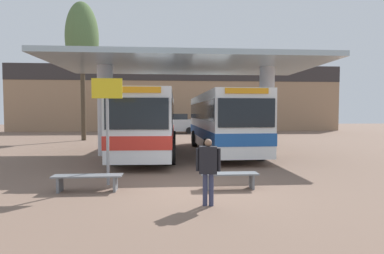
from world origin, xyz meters
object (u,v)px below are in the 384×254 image
at_px(transit_bus_left_bay, 150,121).
at_px(info_sign_platform, 107,110).
at_px(waiting_bench_mid_platform, 88,179).
at_px(transit_bus_center_bay, 221,120).
at_px(pedestrian_waiting, 208,165).
at_px(poplar_tree_behind_left, 82,39).
at_px(waiting_bench_near_pillar, 229,177).
at_px(parked_car_street, 176,124).

height_order(transit_bus_left_bay, info_sign_platform, info_sign_platform).
distance_m(waiting_bench_mid_platform, info_sign_platform, 2.10).
bearing_deg(transit_bus_center_bay, pedestrian_waiting, 77.03).
xyz_separation_m(transit_bus_left_bay, transit_bus_center_bay, (3.94, 0.67, 0.02)).
distance_m(transit_bus_left_bay, waiting_bench_mid_platform, 7.67).
bearing_deg(poplar_tree_behind_left, pedestrian_waiting, -65.92).
bearing_deg(waiting_bench_near_pillar, poplar_tree_behind_left, 118.40).
bearing_deg(poplar_tree_behind_left, waiting_bench_mid_platform, -73.88).
bearing_deg(poplar_tree_behind_left, transit_bus_center_bay, -38.66).
bearing_deg(pedestrian_waiting, parked_car_street, 99.90).
distance_m(pedestrian_waiting, parked_car_street, 25.16).
height_order(transit_bus_left_bay, transit_bus_center_bay, transit_bus_center_bay).
relative_size(transit_bus_left_bay, info_sign_platform, 3.28).
xyz_separation_m(transit_bus_center_bay, parked_car_street, (-2.22, 15.51, -0.76)).
bearing_deg(transit_bus_center_bay, waiting_bench_mid_platform, 56.10).
relative_size(poplar_tree_behind_left, parked_car_street, 2.54).
bearing_deg(transit_bus_left_bay, info_sign_platform, 84.22).
relative_size(waiting_bench_near_pillar, poplar_tree_behind_left, 0.15).
height_order(pedestrian_waiting, poplar_tree_behind_left, poplar_tree_behind_left).
relative_size(waiting_bench_mid_platform, poplar_tree_behind_left, 0.17).
height_order(transit_bus_center_bay, info_sign_platform, info_sign_platform).
relative_size(pedestrian_waiting, parked_car_street, 0.37).
height_order(transit_bus_center_bay, waiting_bench_near_pillar, transit_bus_center_bay).
xyz_separation_m(waiting_bench_near_pillar, info_sign_platform, (-3.59, 0.70, 1.95)).
xyz_separation_m(waiting_bench_near_pillar, pedestrian_waiting, (-0.81, -1.53, 0.63)).
bearing_deg(poplar_tree_behind_left, waiting_bench_near_pillar, -61.60).
bearing_deg(waiting_bench_mid_platform, waiting_bench_near_pillar, 0.00).
relative_size(waiting_bench_mid_platform, pedestrian_waiting, 1.20).
height_order(info_sign_platform, pedestrian_waiting, info_sign_platform).
height_order(waiting_bench_near_pillar, parked_car_street, parked_car_street).
xyz_separation_m(waiting_bench_mid_platform, poplar_tree_behind_left, (-4.61, 15.93, 7.63)).
bearing_deg(parked_car_street, waiting_bench_mid_platform, -98.51).
xyz_separation_m(transit_bus_left_bay, parked_car_street, (1.72, 16.19, -0.75)).
distance_m(waiting_bench_mid_platform, parked_car_street, 23.82).
relative_size(pedestrian_waiting, poplar_tree_behind_left, 0.15).
bearing_deg(waiting_bench_mid_platform, transit_bus_center_bay, 57.55).
relative_size(transit_bus_left_bay, parked_car_street, 2.47).
bearing_deg(info_sign_platform, transit_bus_center_bay, 57.40).
distance_m(info_sign_platform, poplar_tree_behind_left, 17.01).
bearing_deg(pedestrian_waiting, poplar_tree_behind_left, 123.39).
height_order(transit_bus_left_bay, poplar_tree_behind_left, poplar_tree_behind_left).
bearing_deg(pedestrian_waiting, transit_bus_left_bay, 111.74).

